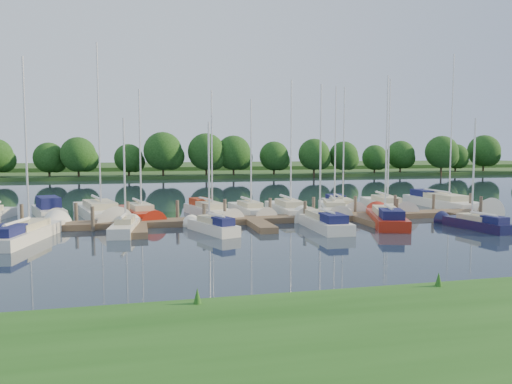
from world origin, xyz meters
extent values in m
plane|color=#171F2F|center=(0.00, 0.00, 0.00)|extent=(260.00, 260.00, 0.00)
cube|color=#1B4914|center=(0.00, -16.00, 0.25)|extent=(90.00, 10.00, 0.50)
cube|color=brown|center=(0.00, 8.00, 0.20)|extent=(40.00, 2.00, 0.40)
cube|color=brown|center=(-8.00, 5.00, 0.20)|extent=(1.20, 4.00, 0.40)
cube|color=brown|center=(0.00, 5.00, 0.20)|extent=(1.20, 4.00, 0.40)
cube|color=brown|center=(8.00, 5.00, 0.20)|extent=(1.20, 4.00, 0.40)
cube|color=brown|center=(16.00, 5.00, 0.20)|extent=(1.20, 4.00, 0.40)
cylinder|color=#473D33|center=(-15.55, 9.30, 0.60)|extent=(0.24, 0.24, 2.00)
cylinder|color=#473D33|center=(-12.09, 9.30, 0.60)|extent=(0.24, 0.24, 2.00)
cylinder|color=#473D33|center=(-8.64, 9.30, 0.60)|extent=(0.24, 0.24, 2.00)
cylinder|color=#473D33|center=(-5.18, 9.30, 0.60)|extent=(0.24, 0.24, 2.00)
cylinder|color=#473D33|center=(-1.73, 9.30, 0.60)|extent=(0.24, 0.24, 2.00)
cylinder|color=#473D33|center=(1.73, 9.30, 0.60)|extent=(0.24, 0.24, 2.00)
cylinder|color=#473D33|center=(5.18, 9.30, 0.60)|extent=(0.24, 0.24, 2.00)
cylinder|color=#473D33|center=(8.64, 9.30, 0.60)|extent=(0.24, 0.24, 2.00)
cylinder|color=#473D33|center=(12.09, 9.30, 0.60)|extent=(0.24, 0.24, 2.00)
cylinder|color=#473D33|center=(15.55, 9.30, 0.60)|extent=(0.24, 0.24, 2.00)
cylinder|color=#473D33|center=(19.00, 9.30, 0.60)|extent=(0.24, 0.24, 2.00)
cylinder|color=#473D33|center=(-10.80, 6.70, 0.60)|extent=(0.24, 0.24, 2.00)
cylinder|color=#473D33|center=(-3.60, 6.70, 0.60)|extent=(0.24, 0.24, 2.00)
cylinder|color=#473D33|center=(3.60, 6.70, 0.60)|extent=(0.24, 0.24, 2.00)
cylinder|color=#473D33|center=(10.80, 6.70, 0.60)|extent=(0.24, 0.24, 2.00)
cylinder|color=#473D33|center=(18.00, 6.70, 0.60)|extent=(0.24, 0.24, 2.00)
cube|color=#27461A|center=(0.00, 75.00, 0.30)|extent=(180.00, 30.00, 0.60)
cube|color=#2E5023|center=(0.00, 100.00, 0.70)|extent=(220.00, 40.00, 1.40)
cylinder|color=#38281C|center=(-29.36, 60.79, 1.27)|extent=(0.36, 0.36, 2.54)
sphere|color=#14350E|center=(-28.09, 60.99, 3.53)|extent=(4.23, 4.23, 4.23)
cylinder|color=#38281C|center=(-24.29, 62.51, 1.26)|extent=(0.36, 0.36, 2.52)
sphere|color=#14350E|center=(-24.29, 62.51, 4.34)|extent=(5.88, 5.88, 5.88)
sphere|color=#14350E|center=(-23.03, 62.71, 3.50)|extent=(4.20, 4.20, 4.20)
cylinder|color=#38281C|center=(-16.03, 63.69, 1.08)|extent=(0.36, 0.36, 2.16)
sphere|color=#14350E|center=(-16.03, 63.69, 3.73)|extent=(5.05, 5.05, 5.05)
sphere|color=#14350E|center=(-14.95, 63.89, 3.01)|extent=(3.61, 3.61, 3.61)
cylinder|color=#38281C|center=(-9.02, 61.97, 1.39)|extent=(0.36, 0.36, 2.78)
sphere|color=#14350E|center=(-9.02, 61.97, 4.78)|extent=(6.48, 6.48, 6.48)
sphere|color=#14350E|center=(-7.63, 62.17, 3.86)|extent=(4.63, 4.63, 4.63)
cylinder|color=#38281C|center=(-2.37, 60.99, 1.06)|extent=(0.36, 0.36, 2.11)
sphere|color=#14350E|center=(-2.37, 60.99, 3.64)|extent=(4.93, 4.93, 4.93)
sphere|color=#14350E|center=(-1.31, 61.19, 2.94)|extent=(3.52, 3.52, 3.52)
cylinder|color=#38281C|center=(3.22, 62.36, 1.34)|extent=(0.36, 0.36, 2.69)
sphere|color=#14350E|center=(3.22, 62.36, 4.63)|extent=(6.27, 6.27, 6.27)
sphere|color=#14350E|center=(4.56, 62.56, 3.73)|extent=(4.48, 4.48, 4.48)
cylinder|color=#38281C|center=(10.61, 60.64, 1.18)|extent=(0.36, 0.36, 2.36)
sphere|color=#14350E|center=(10.61, 60.64, 4.06)|extent=(5.51, 5.51, 5.51)
sphere|color=#14350E|center=(11.79, 60.84, 3.28)|extent=(3.93, 3.93, 3.93)
cylinder|color=#38281C|center=(16.23, 63.81, 1.33)|extent=(0.36, 0.36, 2.67)
sphere|color=#14350E|center=(16.23, 63.81, 4.59)|extent=(6.22, 6.22, 6.22)
sphere|color=#14350E|center=(17.56, 64.01, 3.70)|extent=(4.44, 4.44, 4.44)
cylinder|color=#38281C|center=(22.64, 63.54, 1.01)|extent=(0.36, 0.36, 2.03)
sphere|color=#14350E|center=(22.64, 63.54, 3.49)|extent=(4.73, 4.73, 4.73)
sphere|color=#14350E|center=(23.65, 63.74, 2.82)|extent=(3.38, 3.38, 3.38)
cylinder|color=#38281C|center=(29.56, 62.99, 1.19)|extent=(0.36, 0.36, 2.38)
sphere|color=#14350E|center=(29.56, 62.99, 4.10)|extent=(5.56, 5.56, 5.56)
sphere|color=#14350E|center=(30.75, 63.19, 3.31)|extent=(3.97, 3.97, 3.97)
cylinder|color=#38281C|center=(36.41, 61.41, 1.30)|extent=(0.36, 0.36, 2.59)
sphere|color=#14350E|center=(36.41, 61.41, 4.47)|extent=(6.05, 6.05, 6.05)
sphere|color=#14350E|center=(37.71, 61.61, 3.60)|extent=(4.32, 4.32, 4.32)
cylinder|color=#38281C|center=(42.19, 62.19, 1.14)|extent=(0.36, 0.36, 2.29)
sphere|color=#14350E|center=(42.19, 62.19, 3.94)|extent=(5.34, 5.34, 5.34)
sphere|color=#14350E|center=(43.33, 62.39, 3.18)|extent=(3.81, 3.81, 3.81)
cylinder|color=#38281C|center=(48.89, 61.46, 1.26)|extent=(0.36, 0.36, 2.51)
sphere|color=#14350E|center=(48.89, 61.46, 4.33)|extent=(5.86, 5.86, 5.86)
sphere|color=#14350E|center=(50.15, 61.66, 3.49)|extent=(4.19, 4.19, 4.19)
cylinder|color=#38281C|center=(56.66, 60.47, 1.24)|extent=(0.36, 0.36, 2.48)
sphere|color=#14350E|center=(56.66, 60.47, 4.27)|extent=(5.78, 5.78, 5.78)
sphere|color=#14350E|center=(57.90, 60.67, 3.44)|extent=(4.13, 4.13, 4.13)
cylinder|color=#38281C|center=(64.44, 61.81, 1.25)|extent=(0.36, 0.36, 2.50)
sphere|color=#14350E|center=(64.44, 61.81, 4.31)|extent=(5.84, 5.84, 5.84)
sphere|color=#14350E|center=(65.69, 62.01, 3.48)|extent=(4.17, 4.17, 4.17)
cylinder|color=#38281C|center=(68.85, 63.24, 1.06)|extent=(0.36, 0.36, 2.12)
sphere|color=#14350E|center=(68.85, 63.24, 3.65)|extent=(4.94, 4.94, 4.94)
cube|color=silver|center=(-14.75, 14.79, 0.15)|extent=(3.43, 5.84, 1.12)
cone|color=silver|center=(-13.91, 12.15, 0.15)|extent=(1.38, 1.86, 0.92)
cube|color=#131745|center=(-14.75, 14.79, 1.06)|extent=(2.32, 3.35, 1.00)
cube|color=silver|center=(-10.93, 13.88, 0.15)|extent=(4.78, 9.55, 1.25)
cone|color=silver|center=(-9.78, 9.43, 0.15)|extent=(2.05, 3.44, 1.29)
cube|color=#B1A988|center=(-10.82, 13.44, 0.97)|extent=(2.90, 4.49, 0.57)
cylinder|color=silver|center=(-10.70, 12.99, 7.00)|extent=(0.12, 0.12, 12.41)
cylinder|color=silver|center=(-11.16, 14.77, 1.42)|extent=(1.13, 4.03, 0.10)
cylinder|color=silver|center=(-11.16, 14.77, 1.42)|extent=(1.11, 3.61, 0.20)
cube|color=maroon|center=(-7.85, 12.38, 0.15)|extent=(3.29, 6.89, 1.14)
cone|color=maroon|center=(-7.11, 9.14, 0.15)|extent=(1.42, 2.47, 0.93)
cube|color=#B1A988|center=(-7.77, 12.06, 0.88)|extent=(2.02, 3.22, 0.52)
cylinder|color=silver|center=(-7.70, 11.73, 5.21)|extent=(0.12, 0.12, 8.97)
cylinder|color=silver|center=(-8.00, 13.03, 1.29)|extent=(0.76, 2.94, 0.10)
cylinder|color=silver|center=(-8.00, 13.03, 1.29)|extent=(0.79, 2.63, 0.20)
cube|color=silver|center=(-2.48, 12.24, 0.15)|extent=(3.44, 6.94, 1.12)
cone|color=silver|center=(-1.67, 9.00, 0.15)|extent=(1.48, 2.50, 0.94)
cube|color=#B1A988|center=(-2.40, 11.91, 0.86)|extent=(2.09, 3.26, 0.51)
cube|color=maroon|center=(-2.93, 14.05, 0.96)|extent=(1.76, 2.26, 0.56)
cylinder|color=silver|center=(-2.32, 11.59, 5.22)|extent=(0.12, 0.12, 9.02)
cylinder|color=silver|center=(-2.64, 12.88, 1.27)|extent=(0.83, 2.94, 0.10)
cylinder|color=silver|center=(-2.64, 12.88, 1.27)|extent=(0.84, 2.64, 0.20)
cube|color=silver|center=(0.83, 12.66, 0.15)|extent=(2.37, 6.46, 1.05)
cone|color=silver|center=(1.13, 9.52, 0.15)|extent=(1.09, 2.28, 0.88)
cube|color=#B1A988|center=(0.86, 12.35, 0.81)|extent=(1.59, 2.96, 0.48)
cylinder|color=silver|center=(0.89, 12.03, 4.93)|extent=(0.12, 0.12, 8.52)
cylinder|color=silver|center=(0.77, 13.29, 1.20)|extent=(0.37, 2.84, 0.10)
cylinder|color=silver|center=(0.77, 13.29, 1.20)|extent=(0.44, 2.53, 0.20)
cube|color=silver|center=(3.89, 11.75, 0.15)|extent=(2.10, 7.35, 1.19)
cone|color=silver|center=(3.87, 8.08, 0.15)|extent=(1.04, 2.57, 1.03)
cube|color=#B1A988|center=(3.89, 11.38, 0.92)|extent=(1.56, 3.31, 0.54)
cylinder|color=silver|center=(3.89, 11.02, 5.71)|extent=(0.12, 0.12, 9.90)
cylinder|color=silver|center=(3.90, 12.48, 1.35)|extent=(0.12, 3.30, 0.10)
cylinder|color=silver|center=(3.90, 12.48, 1.35)|extent=(0.22, 2.93, 0.20)
cube|color=silver|center=(7.89, 11.88, 0.15)|extent=(3.93, 7.40, 1.03)
cone|color=silver|center=(6.88, 8.46, 0.15)|extent=(1.66, 2.68, 1.00)
cube|color=#B1A988|center=(7.79, 11.54, 0.80)|extent=(2.34, 3.50, 0.47)
cylinder|color=silver|center=(7.69, 11.20, 5.47)|extent=(0.12, 0.12, 9.62)
cylinder|color=silver|center=(8.09, 12.57, 1.17)|extent=(1.00, 3.11, 0.10)
cylinder|color=silver|center=(8.09, 12.57, 1.17)|extent=(1.00, 2.79, 0.20)
cube|color=silver|center=(9.51, 14.16, 0.15)|extent=(3.25, 7.60, 0.95)
cone|color=silver|center=(8.90, 10.53, 0.15)|extent=(1.44, 2.71, 1.03)
cube|color=#B1A988|center=(9.45, 13.80, 0.73)|extent=(2.07, 3.52, 0.43)
cube|color=#131745|center=(9.85, 16.20, 0.82)|extent=(1.79, 2.42, 0.47)
cylinder|color=silver|center=(9.39, 13.44, 5.57)|extent=(0.12, 0.12, 9.94)
cylinder|color=silver|center=(9.63, 14.89, 1.08)|extent=(0.64, 3.29, 0.10)
cylinder|color=silver|center=(9.63, 14.89, 1.08)|extent=(0.68, 2.94, 0.20)
cube|color=silver|center=(13.20, 13.13, 0.15)|extent=(3.39, 7.99, 1.17)
cone|color=silver|center=(12.57, 9.30, 0.15)|extent=(1.51, 2.85, 1.08)
cube|color=#B1A988|center=(13.14, 12.74, 0.90)|extent=(2.17, 3.70, 0.53)
cylinder|color=silver|center=(13.07, 12.36, 5.97)|extent=(0.12, 0.12, 10.46)
cylinder|color=silver|center=(13.32, 13.89, 1.33)|extent=(0.66, 3.46, 0.10)
cylinder|color=silver|center=(13.32, 13.89, 1.33)|extent=(0.70, 3.09, 0.20)
cube|color=silver|center=(19.05, 13.22, 0.15)|extent=(2.66, 9.44, 1.23)
cone|color=silver|center=(19.06, 8.51, 0.15)|extent=(1.33, 3.30, 1.32)
cube|color=#B1A988|center=(19.05, 12.75, 0.95)|extent=(1.99, 4.25, 0.56)
cube|color=#131745|center=(19.04, 15.86, 1.06)|extent=(1.86, 2.83, 0.62)
cylinder|color=silver|center=(19.05, 12.28, 7.15)|extent=(0.12, 0.12, 12.73)
cylinder|color=silver|center=(19.05, 14.16, 1.40)|extent=(0.11, 4.24, 0.10)
cylinder|color=silver|center=(19.05, 14.16, 1.40)|extent=(0.21, 3.77, 0.20)
cube|color=silver|center=(-14.44, 4.28, 0.15)|extent=(3.69, 7.65, 1.04)
cone|color=silver|center=(-13.60, 7.87, 0.15)|extent=(1.59, 2.75, 1.03)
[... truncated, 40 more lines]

